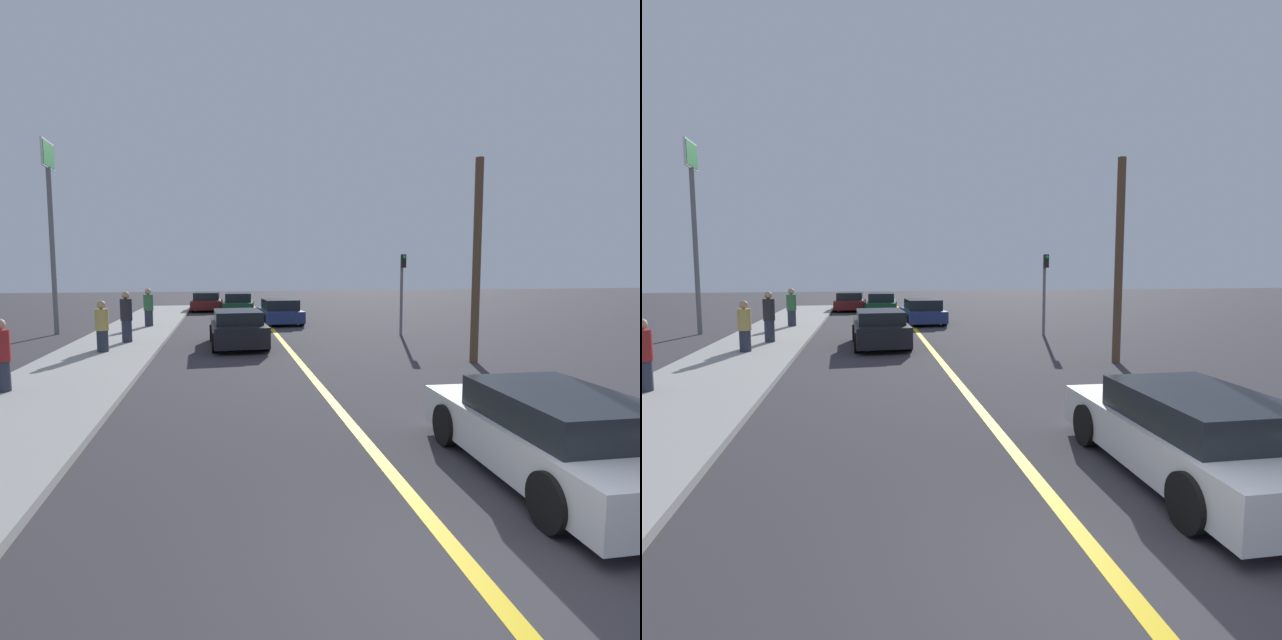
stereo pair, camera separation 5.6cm
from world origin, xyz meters
TOP-DOWN VIEW (x-y plane):
  - ground_plane at (0.00, 0.00)m, footprint 120.00×120.00m
  - road_center_line at (0.00, 18.00)m, footprint 0.20×60.00m
  - sidewalk_left at (-6.00, 16.96)m, footprint 3.23×33.91m
  - car_near_right_lane at (2.01, 2.15)m, footprint 1.94×4.33m
  - car_ahead_center at (-1.71, 14.50)m, footprint 2.09×4.32m
  - car_far_distant at (0.62, 21.72)m, footprint 2.15×4.10m
  - car_parked_left_lot at (-1.26, 27.83)m, footprint 2.06×4.78m
  - car_oncoming_far at (-3.27, 30.64)m, footprint 2.06×4.30m
  - pedestrian_near_curb at (-6.94, 8.11)m, footprint 0.39×0.39m
  - pedestrian_mid_group at (-6.03, 13.25)m, footprint 0.41×0.41m
  - pedestrian_far_standing at (-5.66, 15.35)m, footprint 0.41×0.41m
  - pedestrian_by_sign at (-5.62, 20.53)m, footprint 0.44×0.44m
  - traffic_light at (5.15, 16.21)m, footprint 0.18×0.40m
  - roadside_sign at (-9.21, 19.29)m, footprint 0.20×1.43m
  - utility_pole at (5.10, 9.93)m, footprint 0.24×0.24m

SIDE VIEW (x-z plane):
  - ground_plane at x=0.00m, z-range 0.00..0.00m
  - road_center_line at x=0.00m, z-range 0.00..0.01m
  - sidewalk_left at x=-6.00m, z-range 0.00..0.14m
  - car_near_right_lane at x=2.01m, z-range -0.01..1.20m
  - car_far_distant at x=0.62m, z-range -0.02..1.23m
  - car_oncoming_far at x=-3.27m, z-range -0.02..1.22m
  - car_parked_left_lot at x=-1.26m, z-range -0.02..1.29m
  - car_ahead_center at x=-1.71m, z-range -0.01..1.30m
  - pedestrian_near_curb at x=-6.94m, z-range 0.13..1.72m
  - pedestrian_mid_group at x=-6.03m, z-range 0.13..1.77m
  - pedestrian_by_sign at x=-5.62m, z-range 0.13..1.88m
  - pedestrian_far_standing at x=-5.66m, z-range 0.14..1.97m
  - traffic_light at x=5.15m, z-range 0.43..3.81m
  - utility_pole at x=5.10m, z-range 0.00..5.97m
  - roadside_sign at x=-9.21m, z-range 1.50..9.54m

